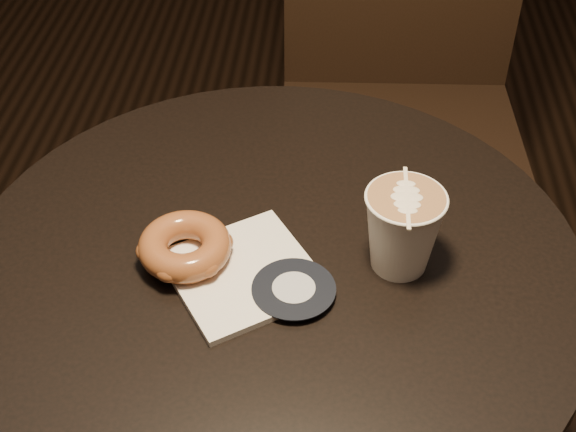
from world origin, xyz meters
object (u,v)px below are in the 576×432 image
Objects in this scene: chair at (402,58)px; pastry_bag at (243,273)px; cafe_table at (275,367)px; doughnut at (185,246)px; latte_cup at (402,231)px.

chair is 0.74m from pastry_bag.
chair is (0.18, 0.66, 0.07)m from cafe_table.
doughnut is 1.06× the size of latte_cup.
cafe_table is 0.68× the size of chair.
cafe_table is 5.10× the size of pastry_bag.
doughnut is (-0.28, -0.68, 0.16)m from chair.
cafe_table is 0.21m from pastry_bag.
cafe_table is 7.73× the size of latte_cup.
pastry_bag is at bearing -109.08° from chair.
pastry_bag is at bearing -132.60° from cafe_table.
latte_cup reaches higher than pastry_bag.
latte_cup is at bearing 3.54° from doughnut.
chair is 11.40× the size of latte_cup.
chair is 0.69m from latte_cup.
pastry_bag is 0.07m from doughnut.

